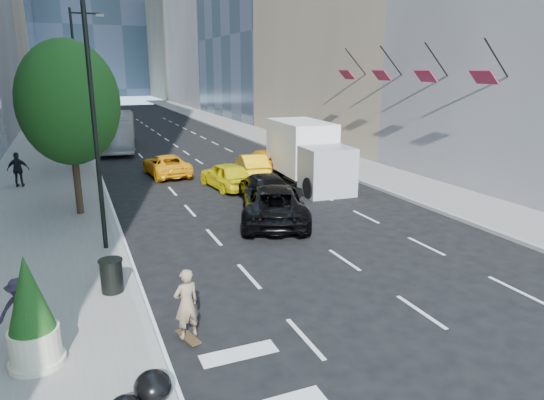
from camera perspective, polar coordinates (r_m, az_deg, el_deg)
name	(u,v)px	position (r m, az deg, el deg)	size (l,w,h in m)	color
ground	(318,264)	(16.52, 5.49, -7.54)	(160.00, 160.00, 0.00)	black
sidewalk_left	(49,148)	(43.88, -24.77, 5.53)	(6.00, 120.00, 0.15)	slate
sidewalk_right	(264,136)	(47.14, -0.94, 7.49)	(4.00, 120.00, 0.15)	slate
lamp_near	(96,86)	(17.43, -19.95, 12.49)	(2.13, 0.22, 10.00)	black
lamp_far	(80,78)	(35.42, -21.70, 13.24)	(2.13, 0.22, 10.00)	black
tree_near	(69,103)	(22.44, -22.78, 10.46)	(4.20, 4.20, 7.46)	black
tree_mid	(66,87)	(32.41, -23.04, 12.14)	(4.50, 4.50, 7.99)	black
tree_far	(66,90)	(45.43, -23.05, 11.79)	(3.90, 3.90, 6.92)	black
traffic_signal	(75,91)	(53.45, -22.19, 11.78)	(2.48, 0.53, 5.20)	black
facade_flags	(404,72)	(29.48, 15.28, 14.30)	(1.85, 13.30, 2.05)	black
skateboarder	(187,308)	(11.95, -10.00, -12.42)	(0.63, 0.42, 1.74)	#7E684F
black_sedan_lincoln	(274,203)	(20.73, 0.28, -0.35)	(2.71, 5.87, 1.63)	black
black_sedan_mercedes	(264,188)	(23.70, -0.99, 1.44)	(2.08, 5.10, 1.48)	black
taxi_a	(227,175)	(26.66, -5.36, 2.92)	(1.75, 4.34, 1.48)	yellow
taxi_b	(252,165)	(29.75, -2.38, 4.15)	(1.46, 4.17, 1.38)	#FFB80D
taxi_c	(166,165)	(30.53, -12.31, 4.04)	(2.18, 4.73, 1.31)	#FCA80D
taxi_d	(264,160)	(31.62, -0.97, 4.76)	(1.84, 4.53, 1.31)	#FFA00D
city_bus	(118,131)	(41.94, -17.65, 7.74)	(2.46, 10.50, 2.92)	#B8B9BE
box_truck	(307,153)	(27.64, 4.16, 5.53)	(3.10, 7.39, 3.46)	silver
pedestrian_b	(18,170)	(29.66, -27.69, 3.19)	(1.11, 0.46, 1.89)	black
pedestrian_c	(21,309)	(12.99, -27.42, -11.34)	(1.01, 0.58, 1.57)	#271F2F
trash_can	(112,276)	(14.76, -18.35, -8.52)	(0.63, 0.63, 0.94)	black
planter_shrub	(31,314)	(11.71, -26.51, -11.88)	(1.05, 1.05, 2.52)	beige
garbage_bags	(142,396)	(10.06, -15.05, -21.42)	(1.24, 1.20, 0.61)	black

